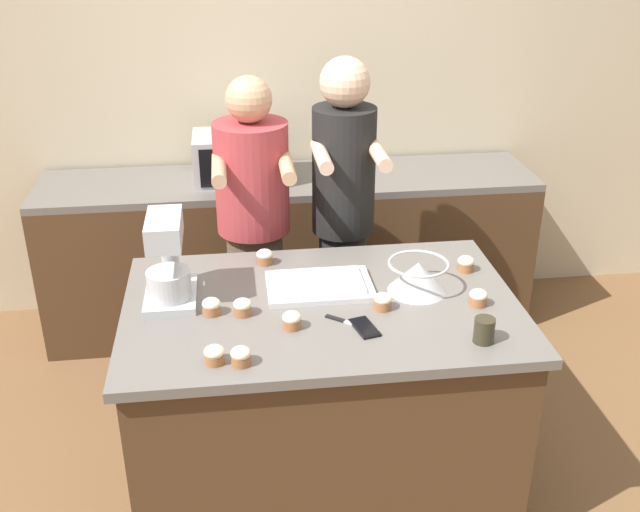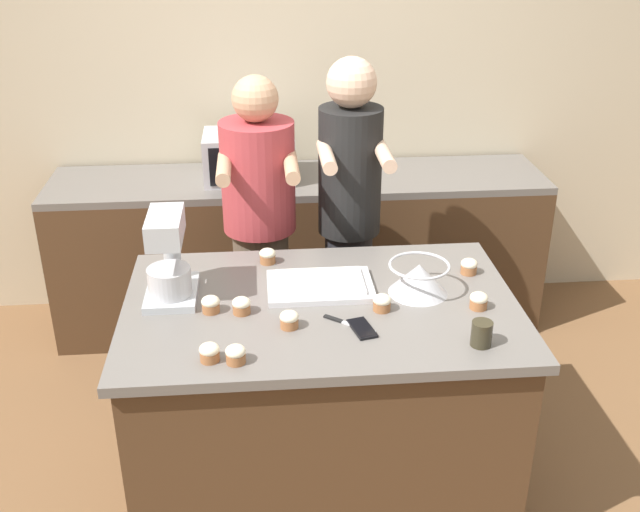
{
  "view_description": "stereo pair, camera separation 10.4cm",
  "coord_description": "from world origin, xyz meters",
  "px_view_note": "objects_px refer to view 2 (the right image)",
  "views": [
    {
      "loc": [
        -0.33,
        -2.53,
        2.36
      ],
      "look_at": [
        0.0,
        0.05,
        1.1
      ],
      "focal_mm": 42.0,
      "sensor_mm": 36.0,
      "label": 1
    },
    {
      "loc": [
        -0.22,
        -2.54,
        2.36
      ],
      "look_at": [
        0.0,
        0.05,
        1.1
      ],
      "focal_mm": 42.0,
      "sensor_mm": 36.0,
      "label": 2
    }
  ],
  "objects_px": {
    "stand_mixer": "(169,261)",
    "mixing_bowl": "(419,277)",
    "drinking_glass": "(482,334)",
    "person_right": "(349,223)",
    "cupcake_1": "(209,352)",
    "baking_tray": "(320,285)",
    "person_left": "(260,238)",
    "cupcake_4": "(479,300)",
    "cupcake_5": "(241,305)",
    "cupcake_7": "(236,354)",
    "cupcake_2": "(382,302)",
    "cupcake_8": "(289,319)",
    "cupcake_0": "(469,266)",
    "cupcake_3": "(268,256)",
    "knife": "(346,323)",
    "microwave_oven": "(249,156)",
    "cupcake_6": "(211,304)",
    "cell_phone": "(362,328)"
  },
  "relations": [
    {
      "from": "person_right",
      "to": "cupcake_1",
      "type": "height_order",
      "value": "person_right"
    },
    {
      "from": "baking_tray",
      "to": "cupcake_2",
      "type": "relative_size",
      "value": 6.02
    },
    {
      "from": "cupcake_7",
      "to": "cupcake_1",
      "type": "bearing_deg",
      "value": 167.32
    },
    {
      "from": "cupcake_4",
      "to": "cupcake_8",
      "type": "height_order",
      "value": "same"
    },
    {
      "from": "baking_tray",
      "to": "stand_mixer",
      "type": "bearing_deg",
      "value": -178.96
    },
    {
      "from": "cupcake_1",
      "to": "cupcake_4",
      "type": "height_order",
      "value": "same"
    },
    {
      "from": "microwave_oven",
      "to": "knife",
      "type": "distance_m",
      "value": 1.66
    },
    {
      "from": "mixing_bowl",
      "to": "microwave_oven",
      "type": "height_order",
      "value": "microwave_oven"
    },
    {
      "from": "stand_mixer",
      "to": "mixing_bowl",
      "type": "relative_size",
      "value": 1.45
    },
    {
      "from": "mixing_bowl",
      "to": "cupcake_5",
      "type": "xyz_separation_m",
      "value": [
        -0.7,
        -0.1,
        -0.03
      ]
    },
    {
      "from": "person_left",
      "to": "baking_tray",
      "type": "distance_m",
      "value": 0.69
    },
    {
      "from": "stand_mixer",
      "to": "cupcake_7",
      "type": "xyz_separation_m",
      "value": [
        0.26,
        -0.49,
        -0.12
      ]
    },
    {
      "from": "cupcake_3",
      "to": "cupcake_5",
      "type": "bearing_deg",
      "value": -104.38
    },
    {
      "from": "baking_tray",
      "to": "knife",
      "type": "distance_m",
      "value": 0.29
    },
    {
      "from": "drinking_glass",
      "to": "cupcake_3",
      "type": "distance_m",
      "value": 1.03
    },
    {
      "from": "cupcake_5",
      "to": "cupcake_7",
      "type": "bearing_deg",
      "value": -92.9
    },
    {
      "from": "cupcake_0",
      "to": "cupcake_8",
      "type": "xyz_separation_m",
      "value": [
        -0.77,
        -0.37,
        0.0
      ]
    },
    {
      "from": "baking_tray",
      "to": "cupcake_4",
      "type": "height_order",
      "value": "cupcake_4"
    },
    {
      "from": "person_right",
      "to": "cupcake_1",
      "type": "bearing_deg",
      "value": -118.66
    },
    {
      "from": "microwave_oven",
      "to": "drinking_glass",
      "type": "bearing_deg",
      "value": -65.87
    },
    {
      "from": "knife",
      "to": "cupcake_8",
      "type": "relative_size",
      "value": 2.6
    },
    {
      "from": "cupcake_5",
      "to": "cupcake_6",
      "type": "height_order",
      "value": "same"
    },
    {
      "from": "knife",
      "to": "cupcake_1",
      "type": "bearing_deg",
      "value": -157.74
    },
    {
      "from": "cupcake_2",
      "to": "cupcake_8",
      "type": "relative_size",
      "value": 1.0
    },
    {
      "from": "person_left",
      "to": "cupcake_6",
      "type": "distance_m",
      "value": 0.83
    },
    {
      "from": "person_right",
      "to": "mixing_bowl",
      "type": "distance_m",
      "value": 0.74
    },
    {
      "from": "cupcake_2",
      "to": "cupcake_8",
      "type": "height_order",
      "value": "same"
    },
    {
      "from": "cell_phone",
      "to": "cupcake_1",
      "type": "relative_size",
      "value": 2.22
    },
    {
      "from": "mixing_bowl",
      "to": "drinking_glass",
      "type": "distance_m",
      "value": 0.43
    },
    {
      "from": "cupcake_0",
      "to": "cupcake_2",
      "type": "height_order",
      "value": "same"
    },
    {
      "from": "knife",
      "to": "cupcake_2",
      "type": "xyz_separation_m",
      "value": [
        0.15,
        0.09,
        0.03
      ]
    },
    {
      "from": "cupcake_3",
      "to": "cupcake_4",
      "type": "height_order",
      "value": "same"
    },
    {
      "from": "knife",
      "to": "cupcake_8",
      "type": "bearing_deg",
      "value": -178.14
    },
    {
      "from": "cupcake_7",
      "to": "cupcake_8",
      "type": "height_order",
      "value": "same"
    },
    {
      "from": "stand_mixer",
      "to": "cupcake_2",
      "type": "distance_m",
      "value": 0.84
    },
    {
      "from": "mixing_bowl",
      "to": "cupcake_7",
      "type": "relative_size",
      "value": 3.48
    },
    {
      "from": "person_right",
      "to": "cupcake_5",
      "type": "relative_size",
      "value": 24.45
    },
    {
      "from": "cupcake_3",
      "to": "person_right",
      "type": "bearing_deg",
      "value": 44.07
    },
    {
      "from": "person_left",
      "to": "cupcake_8",
      "type": "height_order",
      "value": "person_left"
    },
    {
      "from": "person_left",
      "to": "cupcake_4",
      "type": "distance_m",
      "value": 1.2
    },
    {
      "from": "microwave_oven",
      "to": "cupcake_6",
      "type": "height_order",
      "value": "microwave_oven"
    },
    {
      "from": "person_left",
      "to": "cell_phone",
      "type": "distance_m",
      "value": 1.04
    },
    {
      "from": "mixing_bowl",
      "to": "cupcake_4",
      "type": "height_order",
      "value": "mixing_bowl"
    },
    {
      "from": "drinking_glass",
      "to": "knife",
      "type": "bearing_deg",
      "value": 157.97
    },
    {
      "from": "microwave_oven",
      "to": "cupcake_1",
      "type": "bearing_deg",
      "value": -94.44
    },
    {
      "from": "knife",
      "to": "cell_phone",
      "type": "bearing_deg",
      "value": -40.89
    },
    {
      "from": "cupcake_0",
      "to": "cupcake_1",
      "type": "relative_size",
      "value": 1.0
    },
    {
      "from": "mixing_bowl",
      "to": "drinking_glass",
      "type": "bearing_deg",
      "value": -70.52
    },
    {
      "from": "mixing_bowl",
      "to": "cupcake_2",
      "type": "bearing_deg",
      "value": -142.62
    },
    {
      "from": "person_left",
      "to": "baking_tray",
      "type": "bearing_deg",
      "value": -70.23
    }
  ]
}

